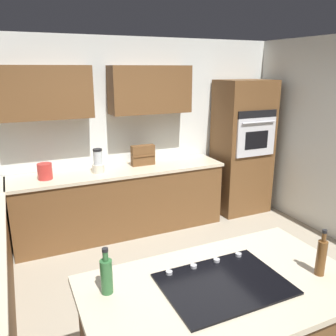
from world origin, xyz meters
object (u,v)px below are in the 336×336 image
(oil_bottle, at_px, (106,275))
(second_bottle, at_px, (321,257))
(wall_oven, at_px, (242,147))
(blender, at_px, (98,163))
(kettle, at_px, (45,171))
(spice_rack, at_px, (143,155))
(cooktop, at_px, (223,283))

(oil_bottle, xyz_separation_m, second_bottle, (-1.31, 0.39, 0.01))
(wall_oven, bearing_deg, oil_bottle, 41.74)
(wall_oven, bearing_deg, blender, 0.49)
(kettle, distance_m, oil_bottle, 2.48)
(oil_bottle, bearing_deg, spice_rack, -114.94)
(kettle, bearing_deg, second_bottle, 116.14)
(wall_oven, height_order, kettle, wall_oven)
(wall_oven, xyz_separation_m, second_bottle, (1.49, 2.89, 0.01))
(wall_oven, height_order, second_bottle, wall_oven)
(blender, bearing_deg, kettle, 0.00)
(spice_rack, bearing_deg, second_bottle, 92.09)
(wall_oven, bearing_deg, cooktop, 52.07)
(cooktop, relative_size, kettle, 3.90)
(second_bottle, bearing_deg, cooktop, -14.81)
(spice_rack, distance_m, oil_bottle, 2.85)
(blender, bearing_deg, oil_bottle, 77.47)
(blender, height_order, kettle, blender)
(blender, relative_size, oil_bottle, 1.06)
(wall_oven, distance_m, second_bottle, 3.25)
(oil_bottle, bearing_deg, wall_oven, -138.26)
(cooktop, bearing_deg, second_bottle, 165.19)
(wall_oven, distance_m, kettle, 2.90)
(blender, relative_size, spice_rack, 0.96)
(blender, xyz_separation_m, second_bottle, (-0.76, 2.87, -0.00))
(kettle, bearing_deg, oil_bottle, 92.28)
(wall_oven, bearing_deg, second_bottle, 62.69)
(second_bottle, bearing_deg, kettle, -63.86)
(wall_oven, xyz_separation_m, spice_rack, (1.60, -0.08, 0.02))
(wall_oven, height_order, spice_rack, wall_oven)
(spice_rack, height_order, oil_bottle, oil_bottle)
(wall_oven, relative_size, cooktop, 2.67)
(kettle, xyz_separation_m, second_bottle, (-1.41, 2.87, 0.03))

